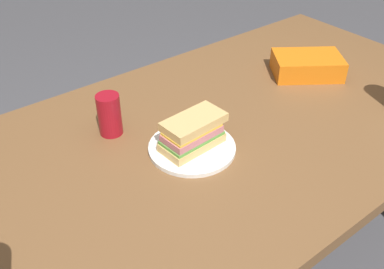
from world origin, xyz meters
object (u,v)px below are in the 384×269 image
Objects in this scene: sandwich at (193,133)px; dining_table at (209,155)px; paper_plate at (192,148)px; soda_can_red at (109,115)px; chip_bag at (307,65)px.

dining_table is at bearing 17.74° from sandwich.
sandwich is (0.00, 0.00, 0.05)m from paper_plate.
sandwich reaches higher than paper_plate.
soda_can_red is at bearing 141.31° from dining_table.
paper_plate is 1.94× the size of soda_can_red.
paper_plate is at bearing -161.68° from dining_table.
sandwich is at bearing -162.26° from dining_table.
soda_can_red is (-0.14, 0.20, 0.01)m from sandwich.
paper_plate reaches higher than dining_table.
paper_plate is 0.59m from chip_bag.
sandwich reaches higher than chip_bag.
chip_bag is at bearing 7.38° from dining_table.
sandwich is 0.81× the size of chip_bag.
soda_can_red reaches higher than chip_bag.
sandwich is 0.24m from soda_can_red.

